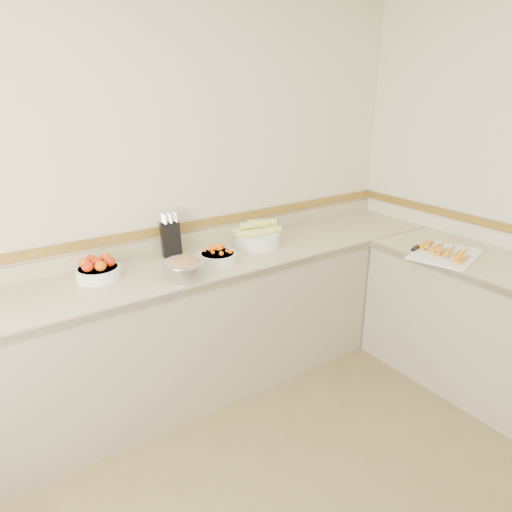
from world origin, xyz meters
TOP-DOWN VIEW (x-y plane):
  - back_wall at (0.00, 2.00)m, footprint 4.00×0.00m
  - counter_back at (0.00, 1.68)m, footprint 4.00×0.65m
  - knife_block at (0.05, 1.90)m, footprint 0.15×0.17m
  - tomato_bowl at (-0.47, 1.79)m, footprint 0.26×0.26m
  - cherry_tomato_bowl at (0.24, 1.62)m, footprint 0.24×0.24m
  - corn_bowl at (0.62, 1.73)m, footprint 0.34×0.31m
  - rhubarb_bowl at (-0.06, 1.47)m, footprint 0.25×0.25m
  - cutting_board at (1.55, 0.88)m, footprint 0.55×0.49m

SIDE VIEW (x-z plane):
  - counter_back at x=0.00m, z-range -0.09..0.99m
  - cutting_board at x=1.55m, z-range 0.89..0.95m
  - cherry_tomato_bowl at x=0.24m, z-range 0.88..1.01m
  - tomato_bowl at x=-0.47m, z-range 0.89..1.02m
  - corn_bowl at x=0.62m, z-range 0.88..1.06m
  - rhubarb_bowl at x=-0.06m, z-range 0.90..1.04m
  - knife_block at x=0.05m, z-range 0.87..1.17m
  - back_wall at x=0.00m, z-range -0.70..3.30m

